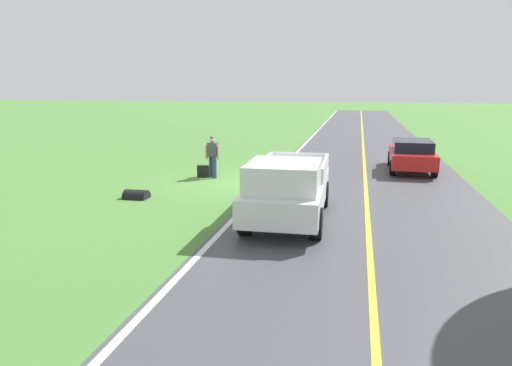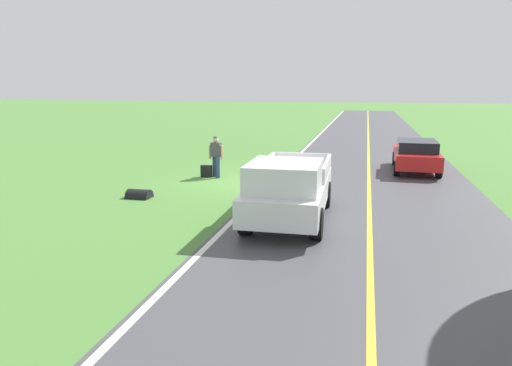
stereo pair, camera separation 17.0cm
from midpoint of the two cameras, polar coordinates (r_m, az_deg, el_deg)
The scene contains 9 objects.
ground_plane at distance 18.53m, azimuth -2.55°, elevation 0.06°, with size 200.00×200.00×0.00m, color #4C7F38.
road_surface at distance 17.93m, azimuth 13.01°, elevation -0.62°, with size 7.92×120.00×0.00m, color #47474C.
lane_edge_line at distance 18.26m, azimuth 1.08°, elevation -0.09°, with size 0.16×117.60×0.00m, color silver.
lane_centre_line at distance 17.93m, azimuth 13.01°, elevation -0.61°, with size 0.14×117.60×0.00m, color gold.
hitchhiker_walking at distance 19.52m, azimuth -5.55°, elevation 3.53°, with size 0.62×0.52×1.75m.
suitcase_carried at distance 19.70m, azimuth -6.74°, elevation 1.43°, with size 0.20×0.46×0.50m, color black.
pickup_truck_passing at distance 13.03m, azimuth 3.53°, elevation -0.57°, with size 2.18×5.44×1.82m.
sedan_near_oncoming at distance 22.10m, azimuth 18.28°, elevation 3.36°, with size 2.03×4.45×1.41m.
drainage_culvert at distance 16.43m, azimuth -14.69°, elevation -1.82°, with size 0.60×0.60×0.80m, color black.
Camera 1 is at (-4.58, 17.56, 3.73)m, focal length 32.72 mm.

